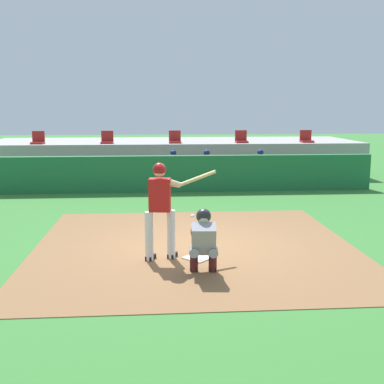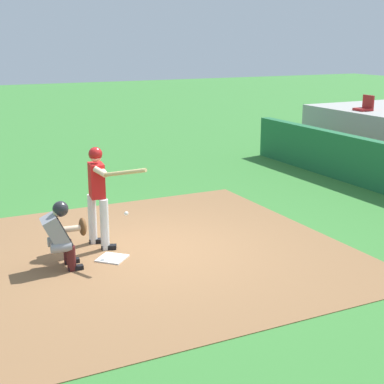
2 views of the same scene
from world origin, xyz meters
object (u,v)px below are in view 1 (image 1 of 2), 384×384
Objects in this scene: batter_at_plate at (161,205)px; dugout_player_1 at (207,168)px; stadium_seat_2 at (175,140)px; stadium_seat_3 at (241,139)px; home_plate at (198,258)px; dugout_player_2 at (261,167)px; stadium_seat_1 at (107,140)px; catcher_crouched at (203,239)px; stadium_seat_4 at (306,139)px; dugout_player_0 at (174,168)px; stadium_seat_0 at (38,140)px.

dugout_player_1 is at bearing 78.13° from batter_at_plate.
stadium_seat_3 is at bearing 0.00° from stadium_seat_2.
home_plate is 0.34× the size of dugout_player_2.
home_plate is 0.24× the size of batter_at_plate.
stadium_seat_1 is at bearing 159.88° from dugout_player_2.
batter_at_plate is 1.21× the size of catcher_crouched.
dugout_player_1 is at bearing -153.95° from stadium_seat_4.
dugout_player_0 is 2.21m from stadium_seat_2.
stadium_seat_2 is 2.60m from stadium_seat_3.
stadium_seat_1 is at bearing 150.79° from dugout_player_1.
batter_at_plate is 1.39× the size of dugout_player_1.
stadium_seat_4 is (4.16, 2.03, 0.86)m from dugout_player_1.
stadium_seat_2 is at bearing 90.05° from catcher_crouched.
stadium_seat_1 and stadium_seat_3 have the same top height.
batter_at_plate is at bearing -101.87° from dugout_player_1.
stadium_seat_4 is at bearing 0.00° from stadium_seat_2.
catcher_crouched is 12.19m from stadium_seat_4.
dugout_player_1 is at bearing -29.21° from stadium_seat_1.
stadium_seat_2 reaches higher than batter_at_plate.
batter_at_plate is at bearing 129.53° from catcher_crouched.
stadium_seat_1 and stadium_seat_4 have the same top height.
stadium_seat_1 and stadium_seat_2 have the same top height.
batter_at_plate is 1.15m from catcher_crouched.
dugout_player_0 is 3.52m from stadium_seat_3.
dugout_player_1 is 2.71× the size of stadium_seat_3.
dugout_player_1 is 2.71× the size of stadium_seat_4.
home_plate is 0.34× the size of dugout_player_1.
stadium_seat_0 is 7.80m from stadium_seat_3.
stadium_seat_2 is (-0.01, 10.99, 0.93)m from catcher_crouched.
batter_at_plate is 3.76× the size of stadium_seat_3.
batter_at_plate reaches higher than catcher_crouched.
dugout_player_2 is 5.98m from stadium_seat_1.
dugout_player_1 is (1.18, 0.00, 0.00)m from dugout_player_0.
stadium_seat_4 is at bearing 26.05° from dugout_player_1.
dugout_player_2 is at bearing 71.80° from catcher_crouched.
dugout_player_0 is (-0.14, 8.14, 0.65)m from home_plate.
stadium_seat_0 is (-8.15, 2.03, 0.86)m from dugout_player_2.
batter_at_plate is 3.76× the size of stadium_seat_2.
stadium_seat_2 is at bearing 180.00° from stadium_seat_4.
dugout_player_0 is at bearing -39.56° from stadium_seat_1.
home_plate is at bearing -104.33° from stadium_seat_3.
home_plate is 0.92× the size of stadium_seat_3.
stadium_seat_4 is (5.34, 2.03, 0.86)m from dugout_player_0.
stadium_seat_1 is at bearing 140.44° from dugout_player_0.
batter_at_plate is at bearing -79.26° from stadium_seat_1.
stadium_seat_3 is at bearing 52.49° from dugout_player_1.
dugout_player_2 is (2.95, 8.14, 0.65)m from home_plate.
catcher_crouched is 9.02m from dugout_player_1.
stadium_seat_0 is (-5.06, 2.03, 0.86)m from dugout_player_0.
stadium_seat_4 reaches higher than dugout_player_1.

